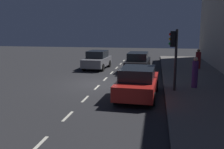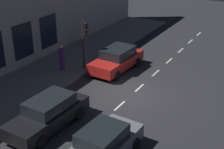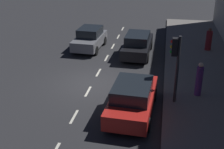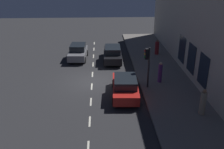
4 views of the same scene
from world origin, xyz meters
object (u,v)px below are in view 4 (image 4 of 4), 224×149
pedestrian_0 (203,103)px  pedestrian_2 (160,73)px  parked_car_1 (113,54)px  parked_car_2 (78,52)px  traffic_light (148,60)px  parked_car_0 (125,87)px  pedestrian_1 (157,48)px

pedestrian_0 → pedestrian_2: bearing=-3.7°
parked_car_1 → parked_car_2: (-3.64, 0.77, -0.00)m
traffic_light → parked_car_1: size_ratio=0.72×
parked_car_0 → pedestrian_1: (4.43, 9.54, 0.10)m
pedestrian_2 → pedestrian_0: bearing=67.4°
traffic_light → pedestrian_0: traffic_light is taller
parked_car_0 → parked_car_1: size_ratio=0.99×
parked_car_0 → parked_car_2: 9.70m
traffic_light → pedestrian_1: size_ratio=2.04×
parked_car_2 → pedestrian_2: (7.33, -6.61, 0.19)m
traffic_light → parked_car_0: bearing=-146.8°
parked_car_0 → parked_car_1: same height
pedestrian_0 → parked_car_2: bearing=15.9°
parked_car_1 → parked_car_2: bearing=169.7°
parked_car_1 → pedestrian_1: size_ratio=2.83×
pedestrian_1 → pedestrian_2: 7.53m
traffic_light → pedestrian_1: bearing=72.7°
parked_car_2 → pedestrian_2: bearing=140.9°
traffic_light → parked_car_2: 9.80m
traffic_light → pedestrian_2: 2.17m
parked_car_0 → pedestrian_0: (4.79, -3.09, 0.20)m
traffic_light → pedestrian_0: size_ratio=1.83×
pedestrian_0 → pedestrian_2: (-1.66, 5.23, -0.01)m
parked_car_2 → pedestrian_1: 8.66m
parked_car_1 → parked_car_0: bearing=-84.3°
parked_car_0 → parked_car_2: size_ratio=1.15×
parked_car_0 → pedestrian_0: size_ratio=2.51×
traffic_light → pedestrian_2: size_ratio=1.88×
parked_car_2 → pedestrian_2: size_ratio=2.24×
parked_car_0 → parked_car_2: (-4.20, 8.74, -0.00)m
traffic_light → pedestrian_0: 5.41m
parked_car_0 → pedestrian_0: bearing=-30.0°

